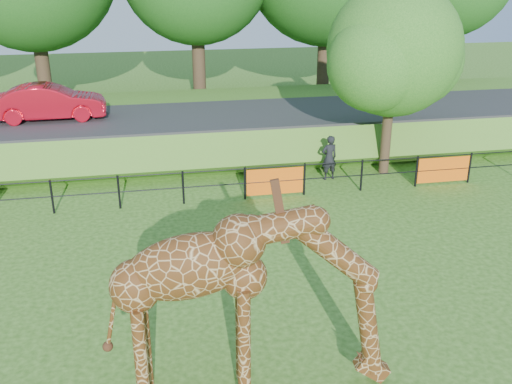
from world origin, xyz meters
TOP-DOWN VIEW (x-y plane):
  - ground at (0.00, 0.00)m, footprint 90.00×90.00m
  - giraffe at (0.52, -0.93)m, footprint 5.05×1.45m
  - perimeter_fence at (0.00, 8.00)m, footprint 28.07×0.10m
  - embankment at (0.00, 15.50)m, footprint 40.00×9.00m
  - road at (0.00, 14.00)m, footprint 40.00×5.00m
  - car_red at (-4.70, 14.34)m, footprint 4.34×1.63m
  - visitor at (5.27, 9.30)m, footprint 0.65×0.48m
  - tree_east at (7.60, 9.63)m, footprint 5.40×4.71m

SIDE VIEW (x-z plane):
  - ground at x=0.00m, z-range 0.00..0.00m
  - perimeter_fence at x=0.00m, z-range 0.00..1.10m
  - embankment at x=0.00m, z-range 0.00..1.30m
  - visitor at x=5.27m, z-range 0.00..1.61m
  - road at x=0.00m, z-range 1.30..1.42m
  - giraffe at x=0.52m, z-range 0.00..3.56m
  - car_red at x=-4.70m, z-range 1.42..2.84m
  - tree_east at x=7.60m, z-range 0.90..7.66m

